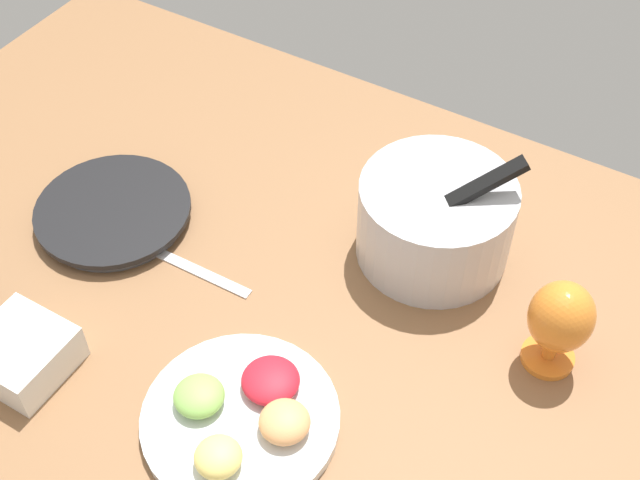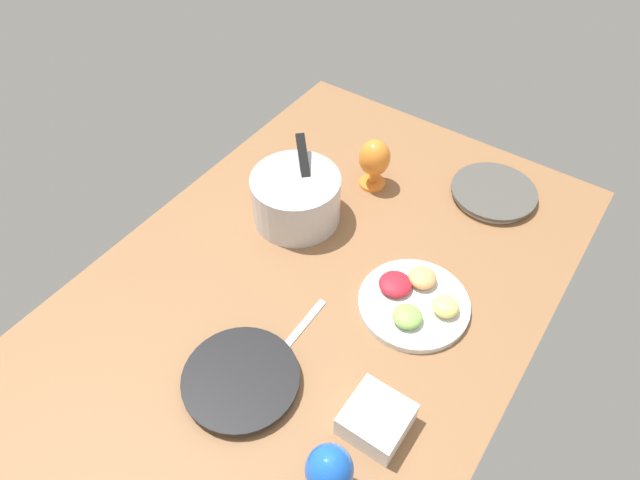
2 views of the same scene
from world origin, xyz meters
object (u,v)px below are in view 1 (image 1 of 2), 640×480
(mixing_bowl, at_px, (435,218))
(fruit_platter, at_px, (242,416))
(dinner_plate_left, at_px, (114,213))
(hurricane_glass_orange, at_px, (560,320))
(square_bowl_white, at_px, (22,352))

(mixing_bowl, height_order, fruit_platter, mixing_bowl)
(dinner_plate_left, bearing_deg, hurricane_glass_orange, 7.96)
(square_bowl_white, bearing_deg, dinner_plate_left, 105.89)
(hurricane_glass_orange, xyz_separation_m, square_bowl_white, (-0.64, -0.39, -0.06))
(fruit_platter, relative_size, square_bowl_white, 2.16)
(dinner_plate_left, distance_m, hurricane_glass_orange, 0.73)
(fruit_platter, distance_m, square_bowl_white, 0.33)
(fruit_platter, bearing_deg, hurricane_glass_orange, 44.26)
(fruit_platter, distance_m, hurricane_glass_orange, 0.45)
(dinner_plate_left, distance_m, mixing_bowl, 0.53)
(dinner_plate_left, relative_size, mixing_bowl, 1.06)
(hurricane_glass_orange, bearing_deg, square_bowl_white, -148.36)
(fruit_platter, height_order, hurricane_glass_orange, hurricane_glass_orange)
(mixing_bowl, bearing_deg, square_bowl_white, -128.94)
(mixing_bowl, xyz_separation_m, hurricane_glass_orange, (0.23, -0.10, 0.02))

